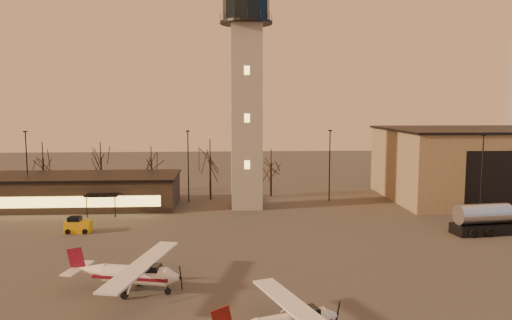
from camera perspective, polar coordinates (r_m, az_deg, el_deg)
The scene contains 9 objects.
ground at distance 38.26m, azimuth 0.84°, elevation -14.67°, with size 220.00×220.00×0.00m, color #3F3C3A.
control_tower at distance 65.71m, azimuth -1.11°, elevation 8.64°, with size 6.80×6.80×32.60m.
hangar at distance 80.08m, azimuth 25.47°, elevation -0.39°, with size 30.60×20.60×10.30m.
terminal at distance 71.24m, azimuth -19.15°, elevation -3.33°, with size 25.40×12.20×4.30m.
light_poles at distance 67.20m, azimuth -0.70°, elevation -0.74°, with size 58.50×12.25×10.14m.
tree_row at distance 75.97m, azimuth -11.76°, elevation 0.36°, with size 37.20×9.20×8.80m.
cessna_rear at distance 38.44m, azimuth -13.39°, elevation -12.99°, with size 9.35×11.72×3.23m.
fuel_truck at distance 59.27m, azimuth 25.43°, elevation -6.37°, with size 9.05×3.79×3.26m.
service_cart at distance 57.46m, azimuth -19.69°, elevation -7.16°, with size 2.75×1.80×1.72m.
Camera 1 is at (-2.69, -35.60, 13.76)m, focal length 35.00 mm.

